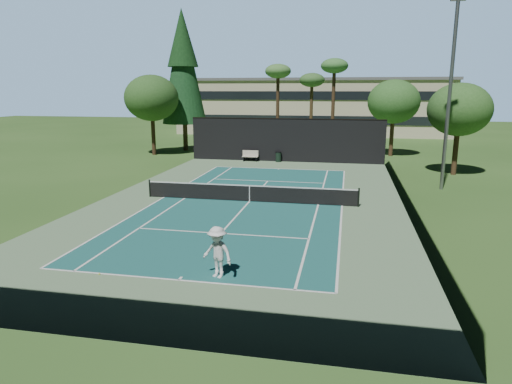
# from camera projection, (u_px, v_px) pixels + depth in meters

# --- Properties ---
(ground) EXTENTS (160.00, 160.00, 0.00)m
(ground) POSITION_uv_depth(u_px,v_px,m) (250.00, 202.00, 27.45)
(ground) COLOR #2F5720
(ground) RESTS_ON ground
(apron_slab) EXTENTS (18.00, 32.00, 0.01)m
(apron_slab) POSITION_uv_depth(u_px,v_px,m) (250.00, 202.00, 27.45)
(apron_slab) COLOR #61835C
(apron_slab) RESTS_ON ground
(court_surface) EXTENTS (10.97, 23.77, 0.01)m
(court_surface) POSITION_uv_depth(u_px,v_px,m) (250.00, 201.00, 27.45)
(court_surface) COLOR #1C5B57
(court_surface) RESTS_ON ground
(court_lines) EXTENTS (11.07, 23.87, 0.01)m
(court_lines) POSITION_uv_depth(u_px,v_px,m) (250.00, 201.00, 27.44)
(court_lines) COLOR white
(court_lines) RESTS_ON ground
(tennis_net) EXTENTS (12.90, 0.10, 1.10)m
(tennis_net) POSITION_uv_depth(u_px,v_px,m) (250.00, 193.00, 27.33)
(tennis_net) COLOR black
(tennis_net) RESTS_ON ground
(fence) EXTENTS (18.04, 32.05, 4.03)m
(fence) POSITION_uv_depth(u_px,v_px,m) (250.00, 169.00, 27.07)
(fence) COLOR black
(fence) RESTS_ON ground
(player) EXTENTS (1.39, 1.12, 1.89)m
(player) POSITION_uv_depth(u_px,v_px,m) (217.00, 252.00, 16.19)
(player) COLOR white
(player) RESTS_ON ground
(tennis_ball_a) EXTENTS (0.07, 0.07, 0.07)m
(tennis_ball_a) POSITION_uv_depth(u_px,v_px,m) (99.00, 274.00, 16.58)
(tennis_ball_a) COLOR yellow
(tennis_ball_a) RESTS_ON ground
(tennis_ball_b) EXTENTS (0.07, 0.07, 0.07)m
(tennis_ball_b) POSITION_uv_depth(u_px,v_px,m) (210.00, 195.00, 29.15)
(tennis_ball_b) COLOR #D9EF36
(tennis_ball_b) RESTS_ON ground
(tennis_ball_c) EXTENTS (0.06, 0.06, 0.06)m
(tennis_ball_c) POSITION_uv_depth(u_px,v_px,m) (301.00, 188.00, 31.03)
(tennis_ball_c) COLOR #BED02F
(tennis_ball_c) RESTS_ON ground
(tennis_ball_d) EXTENTS (0.08, 0.08, 0.08)m
(tennis_ball_d) POSITION_uv_depth(u_px,v_px,m) (175.00, 182.00, 33.06)
(tennis_ball_d) COLOR #EBF337
(tennis_ball_d) RESTS_ON ground
(park_bench) EXTENTS (1.50, 0.45, 1.02)m
(park_bench) POSITION_uv_depth(u_px,v_px,m) (250.00, 155.00, 42.90)
(park_bench) COLOR beige
(park_bench) RESTS_ON ground
(trash_bin) EXTENTS (0.56, 0.56, 0.95)m
(trash_bin) POSITION_uv_depth(u_px,v_px,m) (278.00, 157.00, 42.53)
(trash_bin) COLOR black
(trash_bin) RESTS_ON ground
(pine_tree) EXTENTS (4.80, 4.80, 15.00)m
(pine_tree) POSITION_uv_depth(u_px,v_px,m) (183.00, 61.00, 48.71)
(pine_tree) COLOR #46331E
(pine_tree) RESTS_ON ground
(palm_a) EXTENTS (2.80, 2.80, 9.32)m
(palm_a) POSITION_uv_depth(u_px,v_px,m) (278.00, 75.00, 49.00)
(palm_a) COLOR #3F2B1B
(palm_a) RESTS_ON ground
(palm_b) EXTENTS (2.80, 2.80, 8.42)m
(palm_b) POSITION_uv_depth(u_px,v_px,m) (312.00, 83.00, 50.43)
(palm_b) COLOR #49351F
(palm_b) RESTS_ON ground
(palm_c) EXTENTS (2.80, 2.80, 9.77)m
(palm_c) POSITION_uv_depth(u_px,v_px,m) (334.00, 70.00, 46.80)
(palm_c) COLOR #412D1C
(palm_c) RESTS_ON ground
(decid_tree_a) EXTENTS (5.12, 5.12, 7.62)m
(decid_tree_a) POSITION_uv_depth(u_px,v_px,m) (394.00, 102.00, 45.39)
(decid_tree_a) COLOR #4B3220
(decid_tree_a) RESTS_ON ground
(decid_tree_b) EXTENTS (4.80, 4.80, 7.14)m
(decid_tree_b) POSITION_uv_depth(u_px,v_px,m) (459.00, 110.00, 35.13)
(decid_tree_b) COLOR #4C3520
(decid_tree_b) RESTS_ON ground
(decid_tree_c) EXTENTS (5.44, 5.44, 8.09)m
(decid_tree_c) POSITION_uv_depth(u_px,v_px,m) (152.00, 98.00, 46.10)
(decid_tree_c) COLOR #412B1C
(decid_tree_c) RESTS_ON ground
(campus_building) EXTENTS (40.50, 12.50, 8.30)m
(campus_building) POSITION_uv_depth(u_px,v_px,m) (312.00, 106.00, 70.52)
(campus_building) COLOR beige
(campus_building) RESTS_ON ground
(light_pole) EXTENTS (0.90, 0.25, 12.22)m
(light_pole) POSITION_uv_depth(u_px,v_px,m) (450.00, 92.00, 29.47)
(light_pole) COLOR gray
(light_pole) RESTS_ON ground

